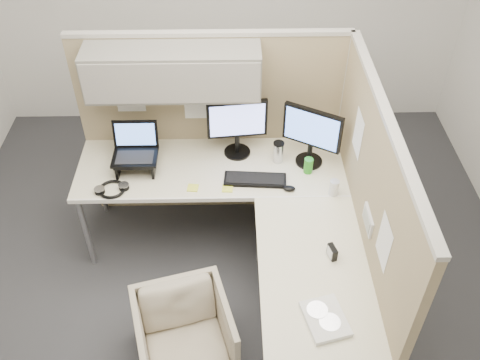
{
  "coord_description": "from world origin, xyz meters",
  "views": [
    {
      "loc": [
        0.05,
        -2.48,
        3.31
      ],
      "look_at": [
        0.1,
        0.25,
        0.85
      ],
      "focal_mm": 40.0,
      "sensor_mm": 36.0,
      "label": 1
    }
  ],
  "objects_px": {
    "monitor_left": "(237,124)",
    "keyboard": "(255,180)",
    "office_chair": "(184,333)",
    "desk": "(244,209)"
  },
  "relations": [
    {
      "from": "office_chair",
      "to": "monitor_left",
      "type": "bearing_deg",
      "value": 59.38
    },
    {
      "from": "office_chair",
      "to": "monitor_left",
      "type": "height_order",
      "value": "monitor_left"
    },
    {
      "from": "desk",
      "to": "office_chair",
      "type": "relative_size",
      "value": 3.32
    },
    {
      "from": "monitor_left",
      "to": "keyboard",
      "type": "bearing_deg",
      "value": -75.04
    },
    {
      "from": "desk",
      "to": "keyboard",
      "type": "distance_m",
      "value": 0.27
    },
    {
      "from": "office_chair",
      "to": "keyboard",
      "type": "bearing_deg",
      "value": 48.44
    },
    {
      "from": "monitor_left",
      "to": "keyboard",
      "type": "distance_m",
      "value": 0.43
    },
    {
      "from": "office_chair",
      "to": "keyboard",
      "type": "relative_size",
      "value": 1.35
    },
    {
      "from": "desk",
      "to": "keyboard",
      "type": "relative_size",
      "value": 4.5
    },
    {
      "from": "monitor_left",
      "to": "keyboard",
      "type": "height_order",
      "value": "monitor_left"
    }
  ]
}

